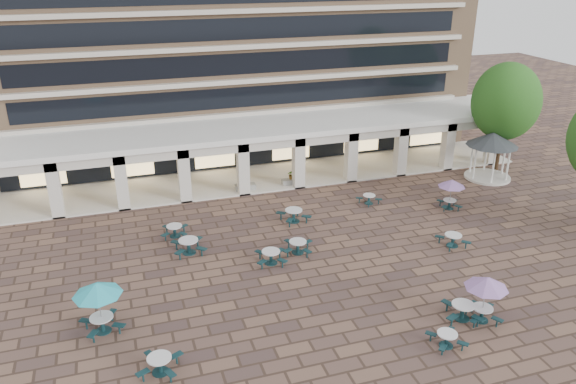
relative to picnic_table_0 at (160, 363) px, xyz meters
name	(u,v)px	position (x,y,z in m)	size (l,w,h in m)	color
ground	(335,273)	(9.95, 5.12, -0.46)	(120.00, 120.00, 0.00)	brown
retail_arcade	(262,142)	(9.95, 19.92, 2.54)	(42.00, 6.60, 4.40)	white
picnic_table_0	(160,363)	(0.00, 0.00, 0.00)	(2.08, 2.08, 0.77)	#123336
picnic_table_1	(447,338)	(12.34, -2.15, -0.05)	(1.56, 1.56, 0.68)	#123336
picnic_table_2	(463,310)	(14.18, -0.61, 0.03)	(2.23, 2.23, 0.82)	#123336
picnic_table_4	(97,291)	(-2.24, 3.64, 1.74)	(2.25, 2.25, 2.60)	#123336
picnic_table_5	(298,246)	(8.76, 7.94, -0.01)	(2.07, 2.07, 0.77)	#123336
picnic_table_6	(487,284)	(14.98, -1.02, 1.55)	(2.05, 2.05, 2.37)	#123336
picnic_table_7	(453,239)	(17.87, 5.89, -0.01)	(1.71, 1.71, 0.76)	#123336
picnic_table_8	(175,230)	(2.17, 12.25, -0.03)	(1.84, 1.84, 0.73)	#123336
picnic_table_9	(189,245)	(2.69, 9.87, 0.05)	(1.96, 1.96, 0.86)	#123336
picnic_table_10	(294,214)	(9.85, 11.99, 0.04)	(2.10, 2.10, 0.85)	#123336
picnic_table_11	(452,184)	(20.67, 10.62, 1.34)	(1.84, 1.84, 2.13)	#123336
picnic_table_12	(271,256)	(6.93, 7.25, 0.01)	(1.95, 1.95, 0.78)	#123336
picnic_table_13	(369,198)	(15.79, 13.10, -0.07)	(1.73, 1.73, 0.65)	#123336
gazebo	(492,144)	(26.75, 14.74, 2.29)	(3.92, 3.92, 3.65)	beige
tree_east_c	(506,102)	(28.39, 15.90, 5.23)	(5.23, 5.23, 8.71)	#3B2617
planter_left	(245,184)	(8.09, 18.02, 0.07)	(1.50, 0.84, 1.30)	gray
planter_right	(292,180)	(11.69, 18.02, -0.01)	(1.50, 0.64, 1.19)	gray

